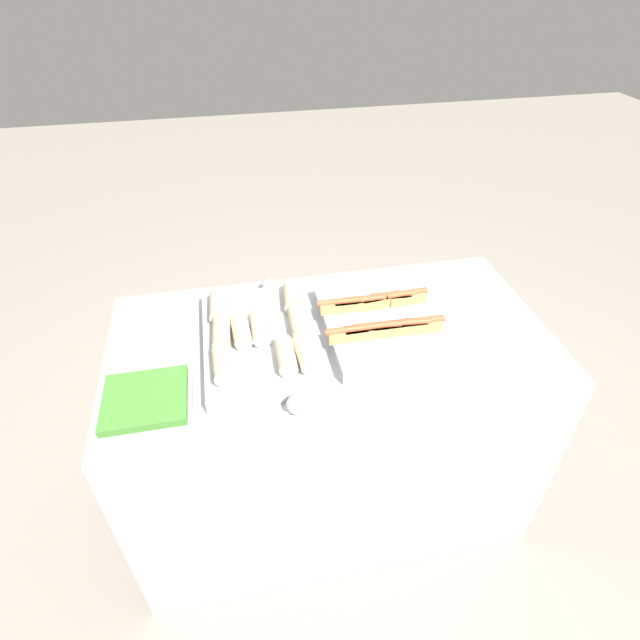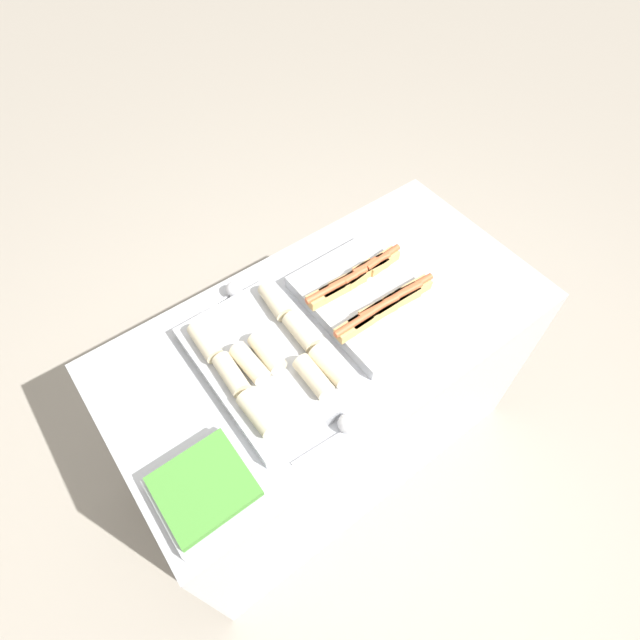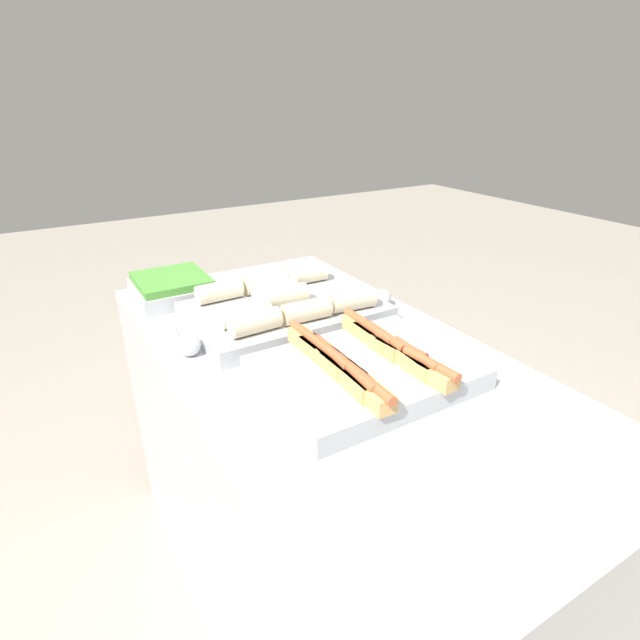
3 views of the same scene
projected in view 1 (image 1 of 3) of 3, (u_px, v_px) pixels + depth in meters
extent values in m
plane|color=#ADA393|center=(328.00, 489.00, 2.30)|extent=(12.00, 12.00, 0.00)
cube|color=#B7BABF|center=(330.00, 424.00, 2.01)|extent=(1.52, 0.78, 0.92)
cube|color=#B7BABF|center=(377.00, 325.00, 1.74)|extent=(0.36, 0.47, 0.05)
cube|color=tan|center=(378.00, 330.00, 1.65)|extent=(0.13, 0.05, 0.04)
cylinder|color=#CC6038|center=(378.00, 325.00, 1.64)|extent=(0.15, 0.03, 0.02)
cube|color=tan|center=(421.00, 325.00, 1.67)|extent=(0.13, 0.05, 0.04)
cylinder|color=#CC6038|center=(422.00, 320.00, 1.66)|extent=(0.15, 0.03, 0.02)
cube|color=tan|center=(392.00, 299.00, 1.79)|extent=(0.13, 0.05, 0.04)
cylinder|color=#CC6038|center=(393.00, 295.00, 1.77)|extent=(0.15, 0.03, 0.02)
cube|color=tan|center=(407.00, 327.00, 1.66)|extent=(0.13, 0.05, 0.04)
cylinder|color=#CC6038|center=(408.00, 322.00, 1.65)|extent=(0.15, 0.03, 0.02)
cube|color=tan|center=(364.00, 332.00, 1.64)|extent=(0.13, 0.05, 0.04)
cylinder|color=#CC6038|center=(364.00, 328.00, 1.63)|extent=(0.15, 0.02, 0.02)
cube|color=tan|center=(406.00, 298.00, 1.79)|extent=(0.13, 0.05, 0.04)
cylinder|color=#CC6038|center=(407.00, 293.00, 1.78)|extent=(0.15, 0.03, 0.02)
cube|color=tan|center=(364.00, 303.00, 1.77)|extent=(0.13, 0.05, 0.04)
cylinder|color=#CC6038|center=(364.00, 299.00, 1.75)|extent=(0.15, 0.03, 0.02)
cube|color=tan|center=(392.00, 329.00, 1.65)|extent=(0.13, 0.04, 0.04)
cylinder|color=#CC6038|center=(392.00, 324.00, 1.64)|extent=(0.15, 0.02, 0.02)
cube|color=tan|center=(348.00, 335.00, 1.63)|extent=(0.13, 0.04, 0.04)
cylinder|color=#CC6038|center=(348.00, 330.00, 1.62)|extent=(0.15, 0.02, 0.02)
cube|color=tan|center=(353.00, 305.00, 1.76)|extent=(0.13, 0.05, 0.04)
cylinder|color=#CC6038|center=(353.00, 300.00, 1.75)|extent=(0.15, 0.03, 0.02)
cube|color=tan|center=(379.00, 301.00, 1.78)|extent=(0.14, 0.06, 0.04)
cylinder|color=#CC6038|center=(380.00, 297.00, 1.76)|extent=(0.15, 0.04, 0.02)
cube|color=tan|center=(338.00, 306.00, 1.75)|extent=(0.13, 0.05, 0.04)
cylinder|color=#CC6038|center=(338.00, 302.00, 1.74)|extent=(0.15, 0.03, 0.02)
cube|color=#B7BABF|center=(261.00, 340.00, 1.67)|extent=(0.38, 0.55, 0.05)
cylinder|color=beige|center=(292.00, 297.00, 1.78)|extent=(0.07, 0.14, 0.06)
cylinder|color=beige|center=(260.00, 328.00, 1.64)|extent=(0.06, 0.14, 0.06)
cylinder|color=beige|center=(298.00, 322.00, 1.66)|extent=(0.06, 0.14, 0.06)
cylinder|color=beige|center=(241.00, 330.00, 1.63)|extent=(0.06, 0.14, 0.06)
cylinder|color=beige|center=(286.00, 356.00, 1.53)|extent=(0.06, 0.14, 0.06)
cylinder|color=beige|center=(305.00, 353.00, 1.54)|extent=(0.06, 0.14, 0.06)
cylinder|color=beige|center=(222.00, 364.00, 1.50)|extent=(0.06, 0.14, 0.06)
cylinder|color=beige|center=(218.00, 307.00, 1.73)|extent=(0.06, 0.14, 0.06)
cylinder|color=beige|center=(221.00, 333.00, 1.62)|extent=(0.06, 0.14, 0.06)
cube|color=#B7BABF|center=(148.00, 408.00, 1.44)|extent=(0.25, 0.24, 0.05)
cube|color=#4C9338|center=(145.00, 399.00, 1.42)|extent=(0.23, 0.22, 0.02)
cylinder|color=silver|center=(263.00, 415.00, 1.44)|extent=(0.19, 0.02, 0.01)
sphere|color=silver|center=(296.00, 405.00, 1.44)|extent=(0.06, 0.06, 0.06)
cylinder|color=silver|center=(245.00, 294.00, 1.92)|extent=(0.19, 0.02, 0.01)
sphere|color=silver|center=(269.00, 286.00, 1.92)|extent=(0.06, 0.06, 0.06)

